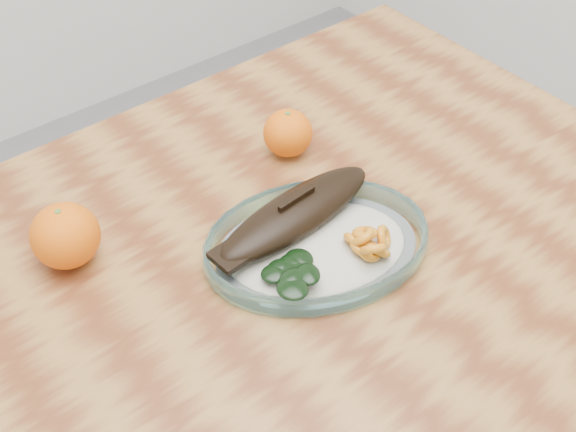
{
  "coord_description": "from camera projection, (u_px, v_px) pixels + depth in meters",
  "views": [
    {
      "loc": [
        -0.36,
        -0.51,
        1.43
      ],
      "look_at": [
        0.06,
        0.03,
        0.77
      ],
      "focal_mm": 45.0,
      "sensor_mm": 36.0,
      "label": 1
    }
  ],
  "objects": [
    {
      "name": "orange_left",
      "position": [
        65.0,
        236.0,
        0.9
      ],
      "size": [
        0.09,
        0.09,
        0.09
      ],
      "primitive_type": "sphere",
      "color": "#E84004",
      "rests_on": "dining_table"
    },
    {
      "name": "orange_right",
      "position": [
        288.0,
        133.0,
        1.06
      ],
      "size": [
        0.07,
        0.07,
        0.07
      ],
      "primitive_type": "sphere",
      "color": "#E84004",
      "rests_on": "dining_table"
    },
    {
      "name": "plated_meal",
      "position": [
        316.0,
        241.0,
        0.92
      ],
      "size": [
        0.68,
        0.68,
        0.08
      ],
      "rotation": [
        0.0,
        0.0,
        -0.37
      ],
      "color": "white",
      "rests_on": "dining_table"
    },
    {
      "name": "dining_table",
      "position": [
        265.0,
        310.0,
        0.99
      ],
      "size": [
        1.2,
        0.8,
        0.75
      ],
      "color": "brown",
      "rests_on": "ground"
    }
  ]
}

